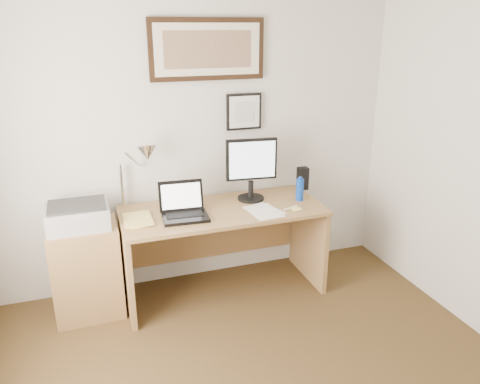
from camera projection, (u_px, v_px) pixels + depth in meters
name	position (u px, v px, depth m)	size (l,w,h in m)	color
wall_back	(191.00, 139.00, 3.83)	(3.50, 0.02, 2.50)	silver
side_cabinet	(87.00, 270.00, 3.56)	(0.50, 0.40, 0.73)	olive
water_bottle	(300.00, 190.00, 3.87)	(0.06, 0.06, 0.18)	#0C3BA7
bottle_cap	(300.00, 178.00, 3.83)	(0.03, 0.03, 0.02)	#0C3BA7
speaker	(303.00, 178.00, 4.13)	(0.09, 0.08, 0.20)	black
paper_sheet_a	(264.00, 210.00, 3.68)	(0.21, 0.30, 0.00)	white
paper_sheet_b	(264.00, 212.00, 3.65)	(0.22, 0.32, 0.00)	white
sticky_pad	(297.00, 209.00, 3.69)	(0.07, 0.07, 0.01)	#FEEF78
marker_pen	(291.00, 208.00, 3.71)	(0.02, 0.02, 0.14)	white
book	(123.00, 221.00, 3.45)	(0.21, 0.28, 0.02)	#E8CC6D
desk	(220.00, 232.00, 3.87)	(1.60, 0.70, 0.75)	olive
laptop	(184.00, 209.00, 3.55)	(0.36, 0.32, 0.26)	black
lcd_monitor	(251.00, 166.00, 3.81)	(0.42, 0.22, 0.52)	black
printer	(78.00, 216.00, 3.41)	(0.44, 0.34, 0.18)	#A8A8AB
desk_lamp	(145.00, 156.00, 3.56)	(0.29, 0.27, 0.53)	silver
picture_large	(208.00, 49.00, 3.62)	(0.92, 0.04, 0.47)	black
picture_small	(244.00, 112.00, 3.88)	(0.30, 0.03, 0.30)	black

